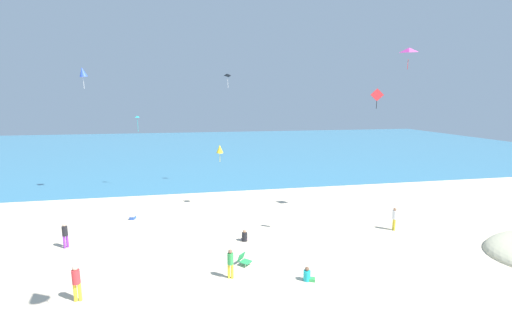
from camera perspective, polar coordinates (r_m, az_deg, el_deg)
The scene contains 16 objects.
ground_plane at distance 22.20m, azimuth -0.73°, elevation -11.60°, with size 120.00×120.00×0.00m, color beige.
ocean_water at distance 60.26m, azimuth -7.34°, elevation 2.16°, with size 120.00×60.00×0.05m, color teal.
beach_chair_far_right at distance 17.60m, azimuth -2.10°, elevation -16.64°, with size 0.79×0.79×0.60m.
cooler_box at distance 25.30m, azimuth -20.34°, elevation -9.18°, with size 0.42×0.54×0.26m.
person_0 at distance 16.43m, azimuth 8.84°, elevation -18.96°, with size 0.60×0.45×0.68m.
person_1 at distance 23.37m, azimuth 22.62°, elevation -9.03°, with size 0.37×0.37×1.49m.
person_2 at distance 21.97m, azimuth -29.88°, elevation -10.87°, with size 0.41×0.41×1.46m.
person_3 at distance 20.29m, azimuth -1.97°, elevation -12.96°, with size 0.38×0.60×0.70m.
person_4 at distance 16.33m, azimuth -28.40°, elevation -17.70°, with size 0.32×0.32×1.58m.
person_5 at distance 16.23m, azimuth -4.40°, elevation -16.97°, with size 0.36×0.36×1.42m.
kite_yellow at distance 25.47m, azimuth -6.23°, elevation 1.91°, with size 0.52×0.58×1.35m.
kite_red at distance 19.20m, azimuth 20.02°, elevation 10.38°, with size 0.67×0.26×1.08m.
kite_blue at distance 31.95m, azimuth -27.54°, elevation 13.20°, with size 0.96×0.95×1.76m.
kite_teal at distance 32.68m, azimuth -19.65°, elevation 6.89°, with size 0.46×0.43×1.47m.
kite_magenta at distance 24.66m, azimuth 24.72°, elevation 16.73°, with size 1.04×0.96×1.39m.
kite_black at distance 31.44m, azimuth -4.83°, elevation 14.30°, with size 0.67×0.63×1.35m.
Camera 1 is at (-3.62, -10.32, 8.18)m, focal length 23.37 mm.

